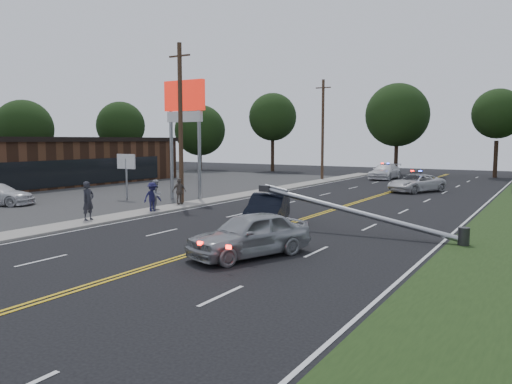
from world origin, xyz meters
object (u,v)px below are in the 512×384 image
Objects in this scene: utility_pole_far at (323,129)px; bystander_b at (156,195)px; small_sign at (126,165)px; bystander_a at (88,201)px; emergency_a at (416,183)px; bystander_c at (152,197)px; bystander_d at (179,191)px; utility_pole_mid at (181,123)px; emergency_b at (385,172)px; waiting_sedan at (249,234)px; fallen_streetlight at (366,214)px; pylon_sign at (185,111)px; crashed_sedan at (268,209)px.

utility_pole_far reaches higher than bystander_b.
small_sign is 9.58m from bystander_a.
emergency_a is 2.59× the size of bystander_a.
bystander_a is (5.37, -7.83, -1.26)m from small_sign.
bystander_b is 0.35m from bystander_c.
emergency_a is 2.86× the size of bystander_b.
utility_pole_far reaches higher than bystander_d.
utility_pole_mid is 1.86× the size of emergency_b.
waiting_sedan is at bearing -79.58° from emergency_b.
utility_pole_mid and utility_pole_far have the same top height.
small_sign reaches higher than waiting_sedan.
fallen_streetlight reaches higher than emergency_a.
emergency_b is (6.33, 24.61, -5.22)m from pylon_sign.
waiting_sedan is 11.85m from bystander_b.
crashed_sedan reaches higher than emergency_a.
utility_pole_far is (4.80, 22.00, 2.75)m from small_sign.
pylon_sign reaches higher than waiting_sedan.
bystander_b is at bearing -13.74° from bystander_a.
bystander_c is (0.57, 3.93, -0.15)m from bystander_a.
fallen_streetlight is 6.23m from waiting_sedan.
bystander_a is at bearing -88.90° from utility_pole_far.
pylon_sign is 11.15m from bystander_a.
pylon_sign is 4.18× the size of bystander_a.
pylon_sign reaches higher than bystander_c.
fallen_streetlight is 19.46m from emergency_a.
small_sign is 5.53m from bystander_d.
pylon_sign is 17.95m from waiting_sedan.
utility_pole_far is at bearing 174.44° from emergency_a.
crashed_sedan is at bearing -16.07° from small_sign.
utility_pole_mid is at bearing -2.30° from bystander_a.
fallen_streetlight is 29.54m from utility_pole_far.
small_sign reaches higher than fallen_streetlight.
emergency_b is 3.34× the size of bystander_c.
bystander_a is (0.57, -29.83, -4.01)m from utility_pole_far.
small_sign is at bearing 100.40° from bystander_d.
fallen_streetlight is at bearing -22.22° from pylon_sign.
emergency_a is at bearing -13.58° from bystander_d.
pylon_sign is at bearing 123.02° from utility_pole_mid.
small_sign is 18.68m from fallen_streetlight.
fallen_streetlight is at bearing -84.65° from bystander_d.
crashed_sedan is 2.81× the size of bystander_c.
bystander_b is at bearing -66.46° from pylon_sign.
pylon_sign is 18.79m from emergency_a.
utility_pole_far is 6.21× the size of bystander_c.
bystander_d is at bearing -59.30° from utility_pole_mid.
waiting_sedan is 2.39× the size of bystander_a.
small_sign is at bearing 49.94° from bystander_b.
small_sign is 7.24m from bystander_c.
utility_pole_far reaches higher than small_sign.
crashed_sedan is at bearing 177.95° from fallen_streetlight.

